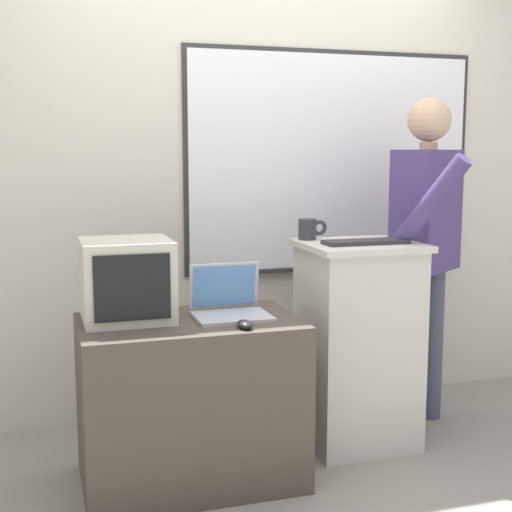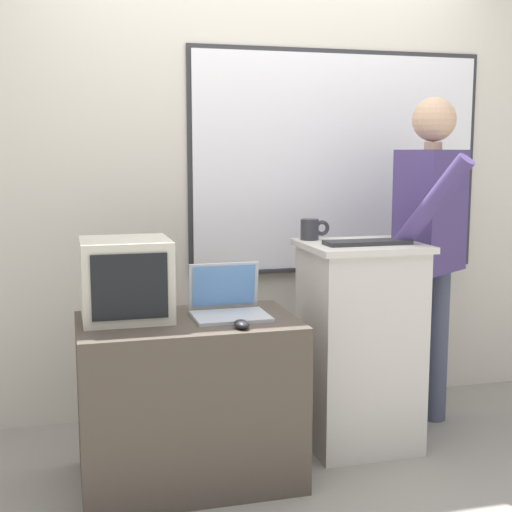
{
  "view_description": "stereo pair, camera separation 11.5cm",
  "coord_description": "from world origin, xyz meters",
  "px_view_note": "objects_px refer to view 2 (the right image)",
  "views": [
    {
      "loc": [
        -1.15,
        -2.67,
        1.43
      ],
      "look_at": [
        -0.2,
        0.38,
        0.97
      ],
      "focal_mm": 50.0,
      "sensor_mm": 36.0,
      "label": 1
    },
    {
      "loc": [
        -1.04,
        -2.7,
        1.43
      ],
      "look_at": [
        -0.2,
        0.38,
        0.97
      ],
      "focal_mm": 50.0,
      "sensor_mm": 36.0,
      "label": 2
    }
  ],
  "objects_px": {
    "laptop": "(228,303)",
    "crt_monitor": "(126,279)",
    "side_desk": "(189,400)",
    "computer_mouse_by_laptop": "(242,324)",
    "coffee_mug": "(311,229)",
    "person_presenter": "(431,241)",
    "lectern_podium": "(359,345)",
    "wireless_keyboard": "(367,242)"
  },
  "relations": [
    {
      "from": "laptop",
      "to": "computer_mouse_by_laptop",
      "type": "bearing_deg",
      "value": -89.59
    },
    {
      "from": "lectern_podium",
      "to": "computer_mouse_by_laptop",
      "type": "distance_m",
      "value": 0.81
    },
    {
      "from": "lectern_podium",
      "to": "side_desk",
      "type": "height_order",
      "value": "lectern_podium"
    },
    {
      "from": "side_desk",
      "to": "computer_mouse_by_laptop",
      "type": "xyz_separation_m",
      "value": [
        0.19,
        -0.21,
        0.38
      ]
    },
    {
      "from": "coffee_mug",
      "to": "side_desk",
      "type": "bearing_deg",
      "value": -153.27
    },
    {
      "from": "person_presenter",
      "to": "laptop",
      "type": "distance_m",
      "value": 1.17
    },
    {
      "from": "lectern_podium",
      "to": "crt_monitor",
      "type": "xyz_separation_m",
      "value": [
        -1.12,
        -0.08,
        0.39
      ]
    },
    {
      "from": "laptop",
      "to": "crt_monitor",
      "type": "height_order",
      "value": "crt_monitor"
    },
    {
      "from": "side_desk",
      "to": "laptop",
      "type": "distance_m",
      "value": 0.46
    },
    {
      "from": "side_desk",
      "to": "person_presenter",
      "type": "distance_m",
      "value": 1.48
    },
    {
      "from": "coffee_mug",
      "to": "lectern_podium",
      "type": "bearing_deg",
      "value": -42.69
    },
    {
      "from": "coffee_mug",
      "to": "computer_mouse_by_laptop",
      "type": "bearing_deg",
      "value": -131.72
    },
    {
      "from": "side_desk",
      "to": "computer_mouse_by_laptop",
      "type": "bearing_deg",
      "value": -48.54
    },
    {
      "from": "computer_mouse_by_laptop",
      "to": "lectern_podium",
      "type": "bearing_deg",
      "value": 28.67
    },
    {
      "from": "side_desk",
      "to": "crt_monitor",
      "type": "xyz_separation_m",
      "value": [
        -0.25,
        0.09,
        0.53
      ]
    },
    {
      "from": "coffee_mug",
      "to": "wireless_keyboard",
      "type": "bearing_deg",
      "value": -51.04
    },
    {
      "from": "wireless_keyboard",
      "to": "crt_monitor",
      "type": "distance_m",
      "value": 1.13
    },
    {
      "from": "laptop",
      "to": "wireless_keyboard",
      "type": "xyz_separation_m",
      "value": [
        0.69,
        0.07,
        0.24
      ]
    },
    {
      "from": "lectern_podium",
      "to": "laptop",
      "type": "relative_size",
      "value": 3.11
    },
    {
      "from": "crt_monitor",
      "to": "laptop",
      "type": "bearing_deg",
      "value": -6.98
    },
    {
      "from": "computer_mouse_by_laptop",
      "to": "coffee_mug",
      "type": "bearing_deg",
      "value": 48.28
    },
    {
      "from": "side_desk",
      "to": "coffee_mug",
      "type": "bearing_deg",
      "value": 26.73
    },
    {
      "from": "wireless_keyboard",
      "to": "laptop",
      "type": "bearing_deg",
      "value": -174.49
    },
    {
      "from": "lectern_podium",
      "to": "coffee_mug",
      "type": "distance_m",
      "value": 0.61
    },
    {
      "from": "person_presenter",
      "to": "coffee_mug",
      "type": "height_order",
      "value": "person_presenter"
    },
    {
      "from": "lectern_podium",
      "to": "person_presenter",
      "type": "xyz_separation_m",
      "value": [
        0.44,
        0.13,
        0.48
      ]
    },
    {
      "from": "side_desk",
      "to": "laptop",
      "type": "bearing_deg",
      "value": 10.62
    },
    {
      "from": "computer_mouse_by_laptop",
      "to": "crt_monitor",
      "type": "height_order",
      "value": "crt_monitor"
    },
    {
      "from": "side_desk",
      "to": "laptop",
      "type": "height_order",
      "value": "laptop"
    },
    {
      "from": "crt_monitor",
      "to": "wireless_keyboard",
      "type": "bearing_deg",
      "value": 0.68
    },
    {
      "from": "side_desk",
      "to": "computer_mouse_by_laptop",
      "type": "height_order",
      "value": "computer_mouse_by_laptop"
    },
    {
      "from": "wireless_keyboard",
      "to": "side_desk",
      "type": "bearing_deg",
      "value": -173.4
    },
    {
      "from": "side_desk",
      "to": "crt_monitor",
      "type": "height_order",
      "value": "crt_monitor"
    },
    {
      "from": "wireless_keyboard",
      "to": "coffee_mug",
      "type": "bearing_deg",
      "value": 128.96
    },
    {
      "from": "lectern_podium",
      "to": "wireless_keyboard",
      "type": "distance_m",
      "value": 0.51
    },
    {
      "from": "computer_mouse_by_laptop",
      "to": "crt_monitor",
      "type": "relative_size",
      "value": 0.27
    },
    {
      "from": "person_presenter",
      "to": "laptop",
      "type": "bearing_deg",
      "value": 159.31
    },
    {
      "from": "lectern_podium",
      "to": "wireless_keyboard",
      "type": "bearing_deg",
      "value": -88.15
    },
    {
      "from": "crt_monitor",
      "to": "side_desk",
      "type": "bearing_deg",
      "value": -19.33
    },
    {
      "from": "person_presenter",
      "to": "crt_monitor",
      "type": "height_order",
      "value": "person_presenter"
    },
    {
      "from": "laptop",
      "to": "side_desk",
      "type": "bearing_deg",
      "value": -169.38
    },
    {
      "from": "side_desk",
      "to": "coffee_mug",
      "type": "distance_m",
      "value": 1.03
    }
  ]
}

